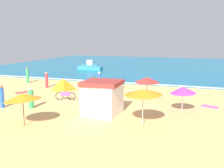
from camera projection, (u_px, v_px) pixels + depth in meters
ground_plane at (115, 95)px, 23.37m from camera, size 60.00×60.00×0.00m
ocean_water at (158, 65)px, 49.44m from camera, size 60.00×44.00×0.10m
wave_breaker_foam at (131, 83)px, 29.22m from camera, size 57.00×0.70×0.01m
lifeguard_cabana at (102, 97)px, 17.28m from camera, size 2.56×2.45×2.39m
beach_umbrella_1 at (23, 97)px, 14.79m from camera, size 2.60×2.58×2.14m
beach_umbrella_2 at (143, 92)px, 14.88m from camera, size 3.05×3.05×2.29m
beach_umbrella_3 at (147, 80)px, 22.20m from camera, size 2.52×2.52×1.90m
beach_umbrella_5 at (183, 90)px, 17.68m from camera, size 2.14×2.12×1.93m
beach_tent at (63, 84)px, 25.53m from camera, size 2.47×2.36×1.27m
parked_bicycle at (65, 96)px, 21.51m from camera, size 1.80×0.42×0.76m
beachgoer_1 at (47, 80)px, 26.93m from camera, size 0.36×0.36×1.75m
beachgoer_2 at (2, 97)px, 19.02m from camera, size 0.41×0.41×1.78m
beachgoer_3 at (31, 99)px, 18.87m from camera, size 0.46×0.46×1.62m
beachgoer_4 at (28, 75)px, 29.90m from camera, size 0.48×0.48×1.91m
beachgoer_5 at (99, 80)px, 26.25m from camera, size 0.39×0.39×1.85m
beach_towel_0 at (23, 92)px, 24.62m from camera, size 1.44×1.68×0.01m
beach_towel_1 at (118, 87)px, 27.35m from camera, size 1.12×1.61×0.01m
beach_towel_3 at (210, 107)px, 19.41m from camera, size 1.43×1.11×0.01m
beach_towel_4 at (119, 87)px, 27.56m from camera, size 1.47×1.22×0.01m
small_boat_0 at (90, 68)px, 42.06m from camera, size 4.33×1.41×0.57m
small_boat_1 at (90, 65)px, 44.97m from camera, size 3.16×1.38×1.40m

